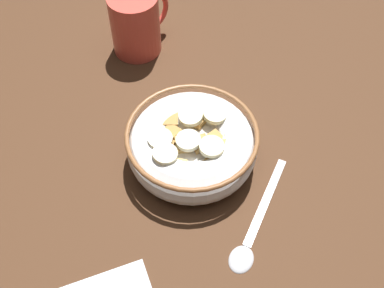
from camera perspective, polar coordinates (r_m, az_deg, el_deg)
ground_plane at (r=63.12cm, az=0.00°, el=-2.16°), size 122.91×122.91×2.00cm
cereal_bowl at (r=59.90cm, az=-0.01°, el=-0.04°), size 16.31×16.31×5.91cm
spoon at (r=56.86cm, az=6.95°, el=-10.58°), size 16.06×7.20×0.80cm
coffee_mug at (r=73.42cm, az=-6.57°, el=13.92°), size 10.25×7.23×9.36cm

